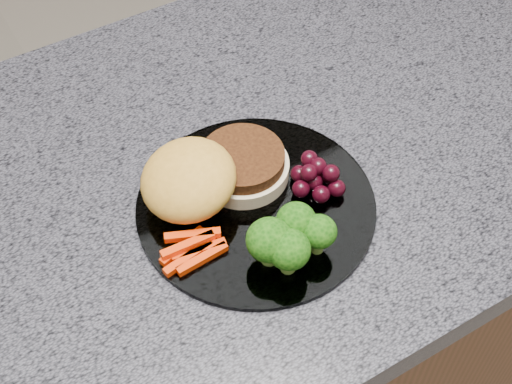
% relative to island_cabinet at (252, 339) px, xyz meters
% --- Properties ---
extents(island_cabinet, '(1.20, 0.60, 0.86)m').
position_rel_island_cabinet_xyz_m(island_cabinet, '(0.00, 0.00, 0.00)').
color(island_cabinet, '#502E1B').
rests_on(island_cabinet, ground).
extents(countertop, '(1.20, 0.60, 0.04)m').
position_rel_island_cabinet_xyz_m(countertop, '(0.00, 0.00, 0.45)').
color(countertop, '#4D4D57').
rests_on(countertop, island_cabinet).
extents(plate, '(0.26, 0.26, 0.01)m').
position_rel_island_cabinet_xyz_m(plate, '(-0.04, -0.08, 0.47)').
color(plate, white).
rests_on(plate, countertop).
extents(burger, '(0.19, 0.12, 0.06)m').
position_rel_island_cabinet_xyz_m(burger, '(-0.07, -0.03, 0.50)').
color(burger, beige).
rests_on(burger, plate).
extents(carrot_sticks, '(0.07, 0.05, 0.02)m').
position_rel_island_cabinet_xyz_m(carrot_sticks, '(-0.12, -0.10, 0.48)').
color(carrot_sticks, '#EF3403').
rests_on(carrot_sticks, plate).
extents(broccoli, '(0.09, 0.07, 0.06)m').
position_rel_island_cabinet_xyz_m(broccoli, '(-0.04, -0.15, 0.51)').
color(broccoli, '#587E2E').
rests_on(broccoli, plate).
extents(grape_bunch, '(0.06, 0.06, 0.03)m').
position_rel_island_cabinet_xyz_m(grape_bunch, '(0.03, -0.09, 0.49)').
color(grape_bunch, black).
rests_on(grape_bunch, plate).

